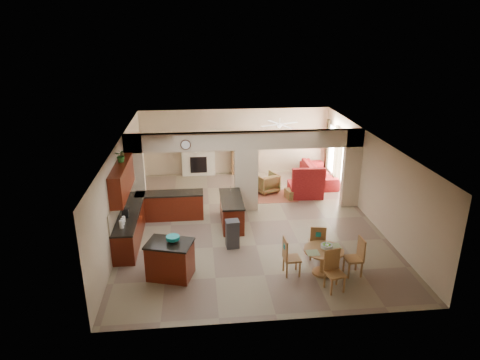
{
  "coord_description": "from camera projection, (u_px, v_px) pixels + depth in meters",
  "views": [
    {
      "loc": [
        -1.62,
        -12.64,
        6.14
      ],
      "look_at": [
        -0.28,
        0.3,
        1.37
      ],
      "focal_mm": 32.0,
      "sensor_mm": 36.0,
      "label": 1
    }
  ],
  "objects": [
    {
      "name": "wall_clock",
      "position": [
        186.0,
        145.0,
        13.84
      ],
      "size": [
        0.34,
        0.03,
        0.34
      ],
      "primitive_type": "cylinder",
      "rotation": [
        1.57,
        0.0,
        0.0
      ],
      "color": "#4C2819",
      "rests_on": "partition_header"
    },
    {
      "name": "ceiling",
      "position": [
        250.0,
        139.0,
        13.11
      ],
      "size": [
        10.0,
        10.0,
        0.0
      ],
      "primitive_type": "plane",
      "rotation": [
        3.14,
        0.0,
        0.0
      ],
      "color": "white",
      "rests_on": "wall_back"
    },
    {
      "name": "floor",
      "position": [
        249.0,
        222.0,
        14.08
      ],
      "size": [
        10.0,
        10.0,
        0.0
      ],
      "primitive_type": "plane",
      "color": "#807359",
      "rests_on": "ground"
    },
    {
      "name": "chair_west",
      "position": [
        289.0,
        255.0,
        10.96
      ],
      "size": [
        0.44,
        0.44,
        1.02
      ],
      "rotation": [
        0.0,
        0.0,
        1.62
      ],
      "color": "#915D32",
      "rests_on": "floor"
    },
    {
      "name": "shelving_unit",
      "position": [
        244.0,
        154.0,
        18.3
      ],
      "size": [
        1.0,
        0.32,
        1.8
      ],
      "primitive_type": "cube",
      "color": "#915D32",
      "rests_on": "floor"
    },
    {
      "name": "partition_header",
      "position": [
        246.0,
        140.0,
        14.15
      ],
      "size": [
        8.0,
        0.25,
        0.6
      ],
      "primitive_type": "cube",
      "color": "#BFAC8C",
      "rests_on": "partition_center_pier"
    },
    {
      "name": "drape_a_right",
      "position": [
        340.0,
        158.0,
        16.75
      ],
      "size": [
        0.1,
        0.28,
        2.3
      ],
      "primitive_type": "cube",
      "color": "#42211A",
      "rests_on": "wall_right"
    },
    {
      "name": "upper_cabinets",
      "position": [
        122.0,
        179.0,
        12.3
      ],
      "size": [
        0.35,
        2.4,
        0.9
      ],
      "primitive_type": "cube",
      "color": "#3F1207",
      "rests_on": "wall_left"
    },
    {
      "name": "rug",
      "position": [
        274.0,
        196.0,
        16.15
      ],
      "size": [
        1.6,
        1.3,
        0.01
      ],
      "primitive_type": "cube",
      "color": "brown",
      "rests_on": "floor"
    },
    {
      "name": "partition_right_pier",
      "position": [
        352.0,
        168.0,
        14.89
      ],
      "size": [
        0.6,
        0.25,
        2.8
      ],
      "primitive_type": "cube",
      "color": "#BFAC8C",
      "rests_on": "floor"
    },
    {
      "name": "kitchen_counter",
      "position": [
        147.0,
        216.0,
        13.37
      ],
      "size": [
        2.52,
        3.29,
        1.48
      ],
      "color": "#3F1207",
      "rests_on": "floor"
    },
    {
      "name": "chaise",
      "position": [
        305.0,
        189.0,
        16.15
      ],
      "size": [
        1.27,
        1.06,
        0.49
      ],
      "primitive_type": "cube",
      "rotation": [
        0.0,
        0.0,
        -0.05
      ],
      "color": "maroon",
      "rests_on": "floor"
    },
    {
      "name": "drape_a_left",
      "position": [
        351.0,
        167.0,
        15.63
      ],
      "size": [
        0.1,
        0.28,
        2.3
      ],
      "primitive_type": "cube",
      "color": "#42211A",
      "rests_on": "wall_right"
    },
    {
      "name": "fruit_bowl",
      "position": [
        327.0,
        247.0,
        10.91
      ],
      "size": [
        0.3,
        0.3,
        0.16
      ],
      "primitive_type": "cylinder",
      "color": "#5DB226",
      "rests_on": "dining_table"
    },
    {
      "name": "partition_left_pier",
      "position": [
        136.0,
        176.0,
        14.17
      ],
      "size": [
        0.6,
        0.25,
        2.8
      ],
      "primitive_type": "cube",
      "color": "#BFAC8C",
      "rests_on": "floor"
    },
    {
      "name": "ceiling_fan",
      "position": [
        280.0,
        124.0,
        16.14
      ],
      "size": [
        1.0,
        1.0,
        0.1
      ],
      "primitive_type": "cylinder",
      "color": "white",
      "rests_on": "ceiling"
    },
    {
      "name": "partition_center_pier",
      "position": [
        246.0,
        180.0,
        14.63
      ],
      "size": [
        0.8,
        0.25,
        2.2
      ],
      "primitive_type": "cube",
      "color": "#BFAC8C",
      "rests_on": "floor"
    },
    {
      "name": "window_b",
      "position": [
        332.0,
        150.0,
        17.78
      ],
      "size": [
        0.02,
        0.9,
        1.9
      ],
      "primitive_type": "cube",
      "color": "white",
      "rests_on": "wall_right"
    },
    {
      "name": "chair_east",
      "position": [
        357.0,
        255.0,
        10.96
      ],
      "size": [
        0.44,
        0.44,
        1.02
      ],
      "rotation": [
        0.0,
        0.0,
        4.76
      ],
      "color": "#915D32",
      "rests_on": "floor"
    },
    {
      "name": "plant",
      "position": [
        121.0,
        156.0,
        12.32
      ],
      "size": [
        0.41,
        0.38,
        0.38
      ],
      "primitive_type": "imported",
      "rotation": [
        0.0,
        0.0,
        -0.3
      ],
      "color": "#194913",
      "rests_on": "upper_cabinets"
    },
    {
      "name": "drape_b_left",
      "position": [
        336.0,
        154.0,
        17.22
      ],
      "size": [
        0.1,
        0.28,
        2.3
      ],
      "primitive_type": "cube",
      "color": "#42211A",
      "rests_on": "wall_right"
    },
    {
      "name": "teal_bowl",
      "position": [
        173.0,
        239.0,
        10.72
      ],
      "size": [
        0.34,
        0.34,
        0.16
      ],
      "primitive_type": "cylinder",
      "color": "teal",
      "rests_on": "kitchen_island"
    },
    {
      "name": "kitchen_island",
      "position": [
        170.0,
        260.0,
        10.88
      ],
      "size": [
        1.31,
        1.1,
        0.98
      ],
      "rotation": [
        0.0,
        0.0,
        -0.29
      ],
      "color": "#3F1207",
      "rests_on": "floor"
    },
    {
      "name": "wall_right",
      "position": [
        371.0,
        178.0,
        13.98
      ],
      "size": [
        0.0,
        10.0,
        10.0
      ],
      "primitive_type": "plane",
      "rotation": [
        1.57,
        0.0,
        -1.57
      ],
      "color": "#BFAC8C",
      "rests_on": "floor"
    },
    {
      "name": "sofa",
      "position": [
        319.0,
        173.0,
        17.55
      ],
      "size": [
        2.54,
        1.0,
        0.74
      ],
      "primitive_type": "imported",
      "rotation": [
        0.0,
        0.0,
        1.57
      ],
      "color": "maroon",
      "rests_on": "floor"
    },
    {
      "name": "window_a",
      "position": [
        346.0,
        162.0,
        16.2
      ],
      "size": [
        0.02,
        0.9,
        1.9
      ],
      "primitive_type": "cube",
      "color": "white",
      "rests_on": "wall_right"
    },
    {
      "name": "wall_front",
      "position": [
        279.0,
        265.0,
        8.93
      ],
      "size": [
        8.0,
        0.0,
        8.0
      ],
      "primitive_type": "plane",
      "rotation": [
        -1.57,
        0.0,
        0.0
      ],
      "color": "#BFAC8C",
      "rests_on": "floor"
    },
    {
      "name": "wall_left",
      "position": [
        122.0,
        187.0,
        13.21
      ],
      "size": [
        0.0,
        10.0,
        10.0
      ],
      "primitive_type": "plane",
      "rotation": [
        1.57,
        0.0,
        1.57
      ],
      "color": "#BFAC8C",
      "rests_on": "floor"
    },
    {
      "name": "fireplace",
      "position": [
        198.0,
        161.0,
        18.23
      ],
      "size": [
        1.6,
        0.35,
        1.2
      ],
      "color": "silver",
      "rests_on": "floor"
    },
    {
      "name": "wall_back",
      "position": [
        235.0,
        141.0,
        18.27
      ],
      "size": [
        8.0,
        0.0,
        8.0
      ],
      "primitive_type": "plane",
      "rotation": [
        1.57,
        0.0,
        0.0
      ],
      "color": "#BFAC8C",
      "rests_on": "floor"
    },
    {
      "name": "drape_b_right",
      "position": [
        327.0,
        146.0,
        18.34
      ],
      "size": [
        0.1,
        0.28,
        2.3
      ],
      "primitive_type": "cube",
      "color": "#42211A",
      "rests_on": "wall_right"
    },
    {
      "name": "ottoman",
      "position": [
        293.0,
        194.0,
        15.92
      ],
      "size": [
        0.58,
        0.58,
        0.35
      ],
      "primitive_type": "cube",
      "rotation": [
        0.0,
        0.0,
        0.22
      ],
      "color": "maroon",
      "rests_on": "floor"
    },
    {
      "name": "armchair",
      "position": [
        266.0,
        183.0,
        16.46
      ],
      "size": [
        1.05,
        1.06,
        0.74
      ],
      "primitive_type": "imported",
      "rotation": [
        0.0,
        0.0,
        3.56
      ],
      "color": "maroon",
      "rests_on": "floor"
    },
    {
      "name": "chair_north",
      "position": [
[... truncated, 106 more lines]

